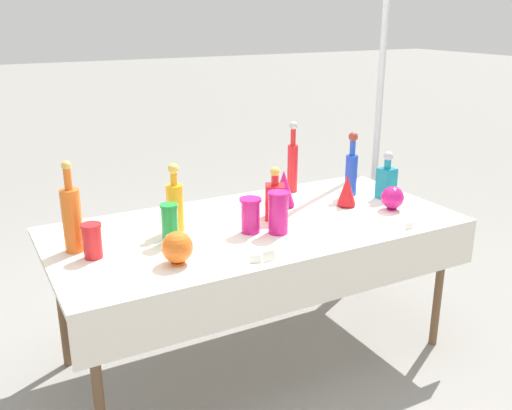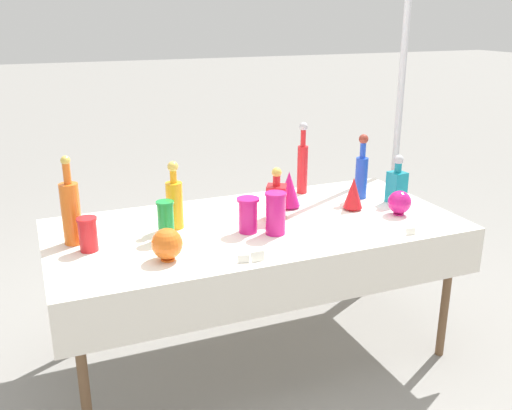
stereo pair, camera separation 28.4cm
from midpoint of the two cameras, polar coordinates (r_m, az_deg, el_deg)
ground_plane at (r=3.22m, az=-2.61°, el=-14.67°), size 40.00×40.00×0.00m
display_table at (r=2.87m, az=-2.58°, el=-3.07°), size 2.05×0.98×0.76m
tall_bottle_0 at (r=3.31m, az=7.12°, el=3.56°), size 0.07×0.07×0.37m
tall_bottle_1 at (r=2.79m, az=-11.02°, el=0.05°), size 0.08×0.08×0.34m
tall_bottle_2 at (r=3.34m, az=1.25°, el=4.25°), size 0.06×0.06×0.42m
tall_bottle_3 at (r=2.67m, az=-20.88°, el=-1.17°), size 0.09×0.09×0.42m
square_decanter_0 at (r=2.91m, az=-0.90°, el=0.56°), size 0.13×0.13×0.28m
square_decanter_1 at (r=3.29m, az=10.53°, el=2.48°), size 0.10×0.10×0.27m
slender_vase_0 at (r=2.66m, az=-11.68°, el=-1.79°), size 0.08×0.08×0.19m
slender_vase_1 at (r=2.60m, az=-19.12°, el=-3.35°), size 0.09×0.09×0.16m
slender_vase_2 at (r=2.72m, az=-0.74°, el=-0.70°), size 0.10×0.10×0.21m
slender_vase_3 at (r=2.74m, az=-3.53°, el=-0.96°), size 0.11×0.11×0.17m
fluted_vase_0 at (r=3.12m, az=6.53°, el=1.46°), size 0.11×0.11×0.18m
fluted_vase_1 at (r=3.10m, az=0.17°, el=1.67°), size 0.12×0.12×0.20m
round_bowl_0 at (r=2.44m, az=-11.20°, el=-4.24°), size 0.14×0.14×0.14m
round_bowl_1 at (r=3.11m, az=10.98°, el=0.68°), size 0.12×0.12×0.13m
price_tag_left at (r=2.43m, az=-3.43°, el=-5.50°), size 0.05×0.03×0.03m
price_tag_center at (r=2.87m, az=12.34°, el=-2.09°), size 0.05×0.02×0.03m
price_tag_right at (r=2.45m, az=-2.04°, el=-5.21°), size 0.06×0.02×0.05m
cardboard_box_behind_left at (r=4.04m, az=-4.07°, el=-4.23°), size 0.58×0.37×0.48m
canopy_pole at (r=3.94m, az=10.06°, el=7.72°), size 0.18×0.18×2.61m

